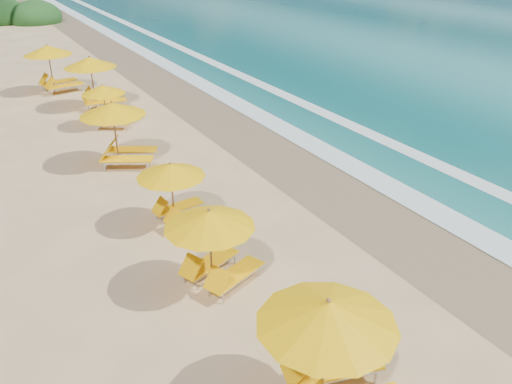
% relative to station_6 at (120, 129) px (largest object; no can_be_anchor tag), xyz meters
% --- Properties ---
extents(ground, '(160.00, 160.00, 0.00)m').
position_rel_station_6_xyz_m(ground, '(2.05, -6.80, -1.42)').
color(ground, '#D8B37F').
rests_on(ground, ground).
extents(wet_sand, '(4.00, 160.00, 0.01)m').
position_rel_station_6_xyz_m(wet_sand, '(6.05, -6.80, -1.42)').
color(wet_sand, '#836D4E').
rests_on(wet_sand, ground).
extents(surf_foam, '(4.00, 160.00, 0.01)m').
position_rel_station_6_xyz_m(surf_foam, '(8.75, -6.80, -1.39)').
color(surf_foam, white).
rests_on(surf_foam, ground).
extents(station_3, '(3.22, 3.11, 2.59)m').
position_rel_station_6_xyz_m(station_3, '(-0.07, -13.35, 0.03)').
color(station_3, olive).
rests_on(station_3, ground).
extents(station_4, '(2.96, 2.91, 2.29)m').
position_rel_station_6_xyz_m(station_4, '(-0.27, -8.80, -0.14)').
color(station_4, olive).
rests_on(station_4, ground).
extents(station_5, '(2.41, 2.26, 2.10)m').
position_rel_station_6_xyz_m(station_5, '(0.10, -5.38, -0.24)').
color(station_5, olive).
rests_on(station_5, ground).
extents(station_6, '(3.39, 3.39, 2.54)m').
position_rel_station_6_xyz_m(station_6, '(0.00, 0.00, 0.00)').
color(station_6, olive).
rests_on(station_6, ground).
extents(station_7, '(2.73, 2.73, 2.02)m').
position_rel_station_6_xyz_m(station_7, '(0.77, 4.50, -0.29)').
color(station_7, olive).
rests_on(station_7, ground).
extents(station_8, '(3.07, 2.90, 2.65)m').
position_rel_station_6_xyz_m(station_8, '(1.15, 7.78, 0.06)').
color(station_8, olive).
rests_on(station_8, ground).
extents(station_9, '(3.13, 2.96, 2.67)m').
position_rel_station_6_xyz_m(station_9, '(-0.13, 11.86, 0.07)').
color(station_9, olive).
rests_on(station_9, ground).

